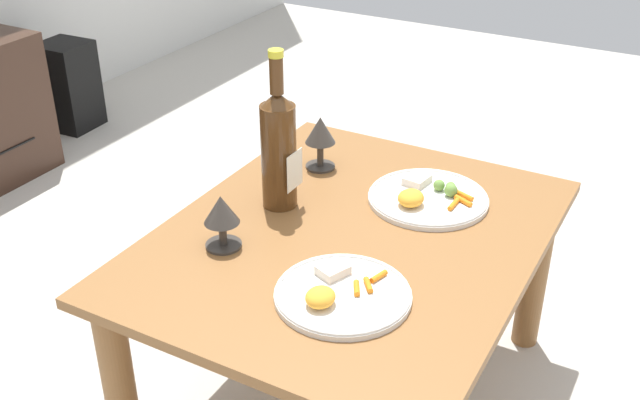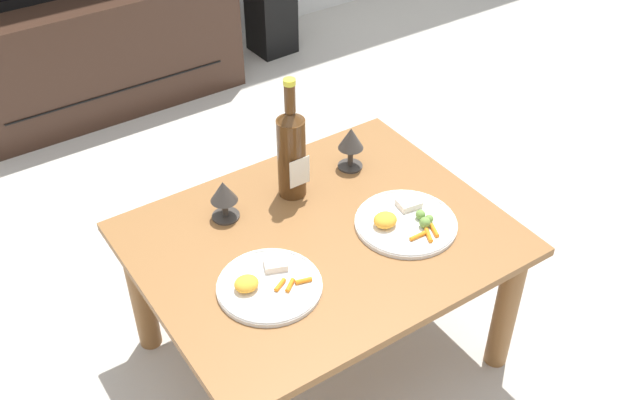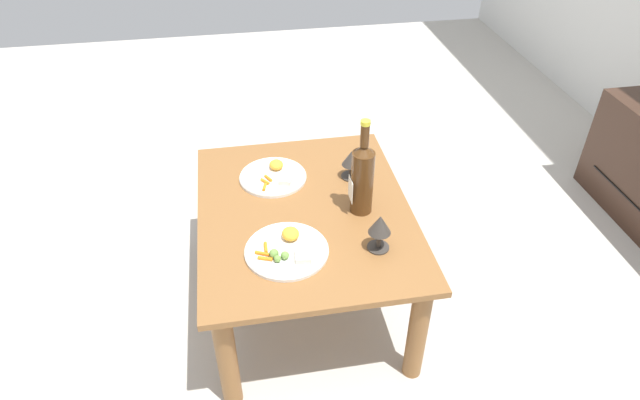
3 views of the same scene
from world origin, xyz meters
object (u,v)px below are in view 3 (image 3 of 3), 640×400
goblet_right (380,227)px  dinner_plate_right (287,249)px  wine_bottle (362,176)px  goblet_left (352,160)px  dinner_plate_left (274,176)px  dining_table (305,227)px

goblet_right → dinner_plate_right: size_ratio=0.49×
wine_bottle → goblet_right: size_ratio=2.69×
goblet_left → dinner_plate_left: goblet_left is taller
dining_table → dinner_plate_left: size_ratio=3.67×
goblet_left → dinner_plate_left: size_ratio=0.46×
dining_table → goblet_left: 0.33m
goblet_left → wine_bottle: bearing=-2.8°
dinner_plate_left → dinner_plate_right: bearing=-0.2°
dining_table → dinner_plate_right: bearing=-23.0°
dining_table → goblet_right: goblet_right is taller
dining_table → wine_bottle: 0.32m
wine_bottle → dinner_plate_left: (-0.26, -0.30, -0.14)m
goblet_left → dinner_plate_left: (-0.04, -0.31, -0.07)m
dining_table → wine_bottle: size_ratio=2.61×
dinner_plate_left → dinner_plate_right: size_ratio=0.94×
goblet_left → dinner_plate_right: goblet_left is taller
goblet_right → dining_table: bearing=-139.4°
dining_table → wine_bottle: bearing=79.8°
goblet_right → dinner_plate_left: size_ratio=0.52×
wine_bottle → goblet_right: (0.22, 0.01, -0.06)m
goblet_right → dinner_plate_left: goblet_right is taller
wine_bottle → dinner_plate_right: bearing=-58.7°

